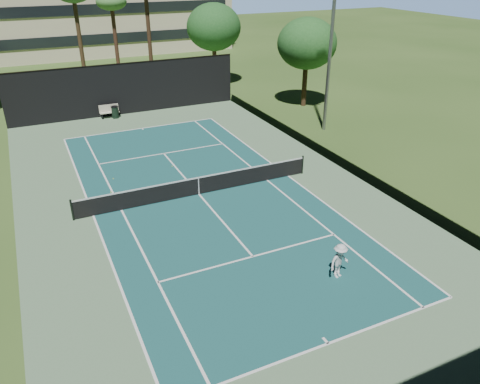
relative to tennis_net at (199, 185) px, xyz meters
The scene contains 17 objects.
ground 0.56m from the tennis_net, ahead, with size 160.00×160.00×0.00m, color #375620.
apron_slab 0.55m from the tennis_net, ahead, with size 18.00×32.00×0.01m, color #5C8059.
court_surface 0.55m from the tennis_net, ahead, with size 10.97×23.77×0.01m, color #195150.
court_lines 0.54m from the tennis_net, ahead, with size 11.07×23.87×0.01m.
tennis_net is the anchor object (origin of this frame).
fence 1.45m from the tennis_net, 90.00° to the left, with size 18.04×32.05×4.03m.
player 9.36m from the tennis_net, 74.88° to the right, with size 0.95×0.55×1.48m, color silver.
tennis_ball_b 4.76m from the tennis_net, 152.35° to the left, with size 0.07×0.07×0.07m, color #CBE935.
tennis_ball_c 4.20m from the tennis_net, 92.10° to the left, with size 0.06×0.06×0.06m, color #C0D530.
tennis_ball_d 5.41m from the tennis_net, 133.89° to the left, with size 0.06×0.06×0.06m, color #D3E534.
park_bench 15.65m from the tennis_net, 95.89° to the left, with size 1.50×0.45×1.02m.
trash_bin 15.31m from the tennis_net, 94.60° to the left, with size 0.56×0.56×0.95m.
palm_b 26.92m from the tennis_net, 86.70° to the left, with size 2.80×2.80×8.42m.
decid_tree_a 24.65m from the tennis_net, 65.56° to the left, with size 5.12×5.12×7.62m.
decid_tree_b 18.99m from the tennis_net, 40.60° to the left, with size 4.80×4.80×7.14m.
campus_building 46.12m from the tennis_net, 90.00° to the left, with size 40.50×12.50×8.30m.
light_pole 14.66m from the tennis_net, 26.57° to the left, with size 0.90×0.25×12.22m.
Camera 1 is at (-7.43, -20.97, 11.25)m, focal length 35.00 mm.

